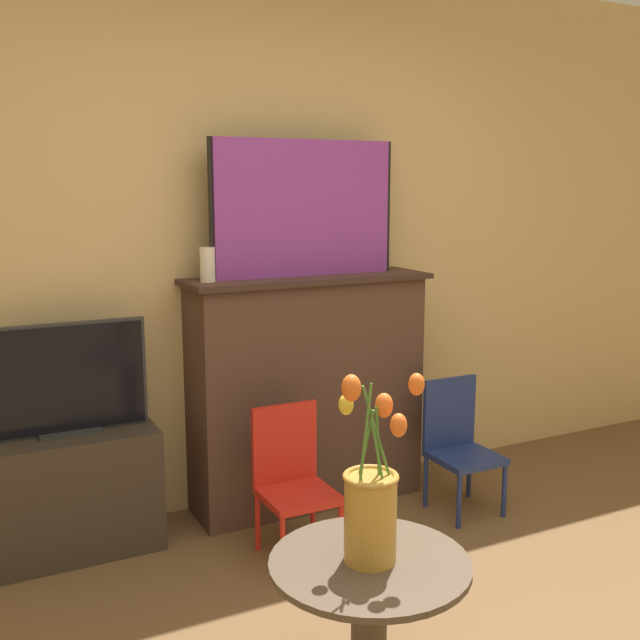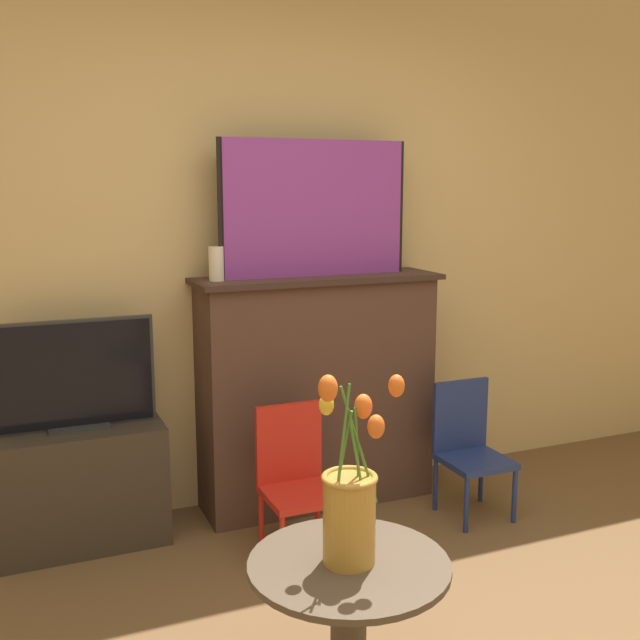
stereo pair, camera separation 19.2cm
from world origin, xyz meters
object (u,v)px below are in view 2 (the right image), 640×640
(tv_monitor, at_px, (76,376))
(chair_blue, at_px, (469,444))
(chair_red, at_px, (296,475))
(painting, at_px, (315,208))
(vase_tulips, at_px, (350,503))

(tv_monitor, bearing_deg, chair_blue, -12.51)
(chair_red, distance_m, chair_blue, 0.94)
(chair_red, height_order, chair_blue, same)
(painting, height_order, tv_monitor, painting)
(painting, bearing_deg, tv_monitor, -178.68)
(painting, distance_m, chair_blue, 1.38)
(chair_red, bearing_deg, tv_monitor, 152.86)
(chair_red, height_order, vase_tulips, vase_tulips)
(chair_red, bearing_deg, vase_tulips, -103.33)
(tv_monitor, relative_size, chair_blue, 1.04)
(tv_monitor, height_order, vase_tulips, vase_tulips)
(tv_monitor, distance_m, chair_red, 1.06)
(painting, height_order, chair_red, painting)
(chair_blue, height_order, vase_tulips, vase_tulips)
(painting, distance_m, chair_red, 1.27)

